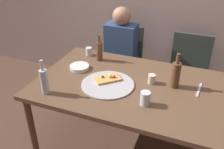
% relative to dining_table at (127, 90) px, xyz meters
% --- Properties ---
extents(ground_plane, '(8.00, 8.00, 0.00)m').
position_rel_dining_table_xyz_m(ground_plane, '(0.00, 0.00, -0.68)').
color(ground_plane, '#513828').
extents(dining_table, '(1.57, 1.04, 0.75)m').
position_rel_dining_table_xyz_m(dining_table, '(0.00, 0.00, 0.00)').
color(dining_table, brown).
rests_on(dining_table, ground_plane).
extents(pizza_tray, '(0.45, 0.45, 0.01)m').
position_rel_dining_table_xyz_m(pizza_tray, '(-0.15, -0.09, 0.08)').
color(pizza_tray, '#ADADB2').
rests_on(pizza_tray, dining_table).
extents(pizza_slice_last, '(0.25, 0.24, 0.05)m').
position_rel_dining_table_xyz_m(pizza_slice_last, '(-0.17, -0.02, 0.09)').
color(pizza_slice_last, tan).
rests_on(pizza_slice_last, pizza_tray).
extents(wine_bottle, '(0.06, 0.06, 0.30)m').
position_rel_dining_table_xyz_m(wine_bottle, '(-0.57, -0.38, 0.18)').
color(wine_bottle, '#B2BCC1').
rests_on(wine_bottle, dining_table).
extents(beer_bottle, '(0.07, 0.07, 0.31)m').
position_rel_dining_table_xyz_m(beer_bottle, '(0.39, 0.10, 0.19)').
color(beer_bottle, brown).
rests_on(beer_bottle, dining_table).
extents(water_bottle, '(0.06, 0.06, 0.27)m').
position_rel_dining_table_xyz_m(water_bottle, '(-0.41, 0.33, 0.18)').
color(water_bottle, brown).
rests_on(water_bottle, dining_table).
extents(tumbler_near, '(0.06, 0.06, 0.08)m').
position_rel_dining_table_xyz_m(tumbler_near, '(0.19, 0.08, 0.11)').
color(tumbler_near, beige).
rests_on(tumbler_near, dining_table).
extents(tumbler_far, '(0.08, 0.08, 0.11)m').
position_rel_dining_table_xyz_m(tumbler_far, '(0.22, -0.24, 0.13)').
color(tumbler_far, silver).
rests_on(tumbler_far, dining_table).
extents(wine_glass, '(0.07, 0.07, 0.09)m').
position_rel_dining_table_xyz_m(wine_glass, '(-0.56, 0.39, 0.11)').
color(wine_glass, silver).
rests_on(wine_glass, dining_table).
extents(plate_stack, '(0.18, 0.18, 0.03)m').
position_rel_dining_table_xyz_m(plate_stack, '(-0.51, 0.08, 0.09)').
color(plate_stack, white).
rests_on(plate_stack, dining_table).
extents(table_knife, '(0.04, 0.22, 0.01)m').
position_rel_dining_table_xyz_m(table_knife, '(0.59, 0.12, 0.07)').
color(table_knife, '#B7B7BC').
rests_on(table_knife, dining_table).
extents(chair_left, '(0.44, 0.44, 0.90)m').
position_rel_dining_table_xyz_m(chair_left, '(-0.37, 0.92, -0.17)').
color(chair_left, '#2D3833').
rests_on(chair_left, ground_plane).
extents(chair_right, '(0.44, 0.44, 0.90)m').
position_rel_dining_table_xyz_m(chair_right, '(0.44, 0.92, -0.17)').
color(chair_right, '#2D3833').
rests_on(chair_right, ground_plane).
extents(guest_in_sweater, '(0.36, 0.56, 1.17)m').
position_rel_dining_table_xyz_m(guest_in_sweater, '(-0.37, 0.77, -0.04)').
color(guest_in_sweater, navy).
rests_on(guest_in_sweater, ground_plane).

